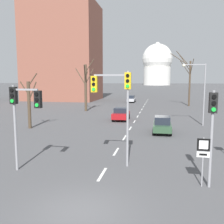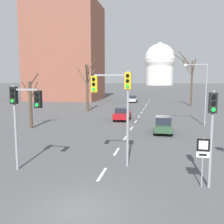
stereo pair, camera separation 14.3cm
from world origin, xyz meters
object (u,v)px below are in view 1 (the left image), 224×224
Objects in this scene: traffic_signal_near_right at (212,120)px; sedan_near_left at (162,125)px; traffic_signal_centre_tall at (116,94)px; sedan_near_right at (131,99)px; traffic_signal_near_left at (22,107)px; street_lamp_right at (200,87)px; route_sign_post at (203,153)px; sedan_mid_centre at (121,114)px.

sedan_near_left is at bearing 99.90° from traffic_signal_near_right.
traffic_signal_centre_tall reaches higher than sedan_near_left.
sedan_near_right is (-6.81, 33.64, -0.02)m from sedan_near_left.
traffic_signal_near_right is 10.00m from traffic_signal_near_left.
traffic_signal_centre_tall is at bearing 156.25° from traffic_signal_near_right.
sedan_near_left reaches higher than sedan_near_right.
street_lamp_right is at bearing 50.98° from sedan_near_left.
traffic_signal_near_right is 5.54m from traffic_signal_centre_tall.
route_sign_post is at bearing -97.53° from street_lamp_right.
sedan_mid_centre is at bearing 110.72° from traffic_signal_near_right.
traffic_signal_centre_tall is 1.45× the size of sedan_mid_centre.
street_lamp_right is at bearing -69.11° from sedan_near_right.
traffic_signal_near_right is 20.81m from sedan_mid_centre.
street_lamp_right is 7.44m from sedan_near_left.
traffic_signal_near_left reaches higher than sedan_mid_centre.
traffic_signal_near_left reaches higher than sedan_near_right.
traffic_signal_centre_tall is 1.17× the size of traffic_signal_near_left.
route_sign_post is 17.75m from street_lamp_right.
traffic_signal_near_right reaches higher than sedan_mid_centre.
traffic_signal_centre_tall is 1.48× the size of sedan_near_left.
sedan_mid_centre is (1.64, -26.60, 0.02)m from sedan_near_right.
route_sign_post is (4.63, -2.22, -2.68)m from traffic_signal_centre_tall.
sedan_near_left is at bearing 74.36° from traffic_signal_centre_tall.
sedan_near_left is at bearing -78.55° from sedan_near_right.
traffic_signal_centre_tall is 17.65m from sedan_mid_centre.
traffic_signal_centre_tall is (-4.97, 2.19, 1.05)m from traffic_signal_near_right.
traffic_signal_near_left is (-9.98, 0.36, 0.42)m from traffic_signal_near_right.
traffic_signal_near_left reaches higher than route_sign_post.
street_lamp_right reaches higher than traffic_signal_near_right.
traffic_signal_near_right is 12.72m from sedan_near_left.
route_sign_post is at bearing -81.69° from sedan_near_left.
sedan_mid_centre is at bearing 167.94° from street_lamp_right.
street_lamp_right reaches higher than traffic_signal_centre_tall.
traffic_signal_near_right is at bearing -23.75° from traffic_signal_centre_tall.
traffic_signal_near_right is 1.22× the size of sedan_near_left.
street_lamp_right reaches higher than traffic_signal_near_left.
route_sign_post is at bearing -174.94° from traffic_signal_near_right.
traffic_signal_centre_tall is 5.37m from traffic_signal_near_left.
street_lamp_right is at bearing 82.47° from route_sign_post.
sedan_near_right is at bearing 88.71° from traffic_signal_near_left.
sedan_mid_centre is at bearing 126.31° from sedan_near_left.
street_lamp_right is (1.95, 17.35, 1.15)m from traffic_signal_near_right.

